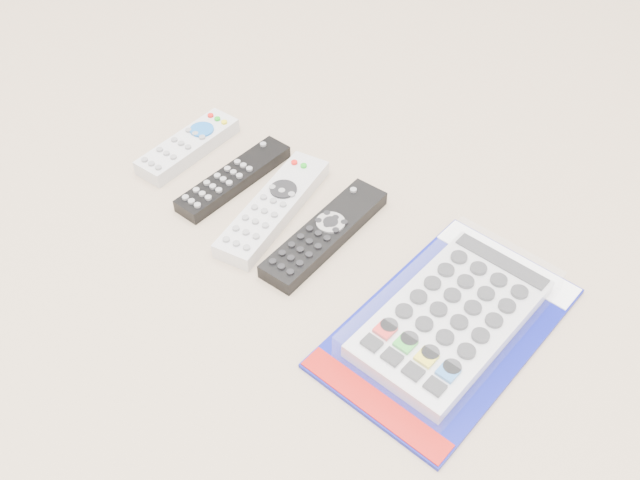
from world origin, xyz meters
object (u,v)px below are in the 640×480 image
Objects in this scene: remote_small_grey at (188,146)px; jumbo_remote_packaged at (452,316)px; remote_slim_black at (233,178)px; remote_silver_dvd at (273,207)px; remote_large_black at (325,233)px.

jumbo_remote_packaged reaches higher than remote_small_grey.
remote_silver_dvd is (0.08, -0.01, 0.00)m from remote_slim_black.
remote_slim_black is 0.16m from remote_large_black.
remote_large_black is at bearing -0.61° from remote_slim_black.
remote_slim_black is 0.91× the size of remote_large_black.
remote_small_grey is 0.10m from remote_slim_black.
jumbo_remote_packaged is (0.46, -0.05, 0.01)m from remote_small_grey.
remote_silver_dvd is at bearing -6.05° from remote_slim_black.
remote_large_black is (0.16, -0.01, 0.00)m from remote_slim_black.
remote_large_black is (0.26, -0.02, -0.00)m from remote_small_grey.
remote_silver_dvd is at bearing -7.55° from remote_small_grey.
remote_silver_dvd is 0.08m from remote_large_black.
remote_small_grey is at bearing 176.14° from remote_slim_black.
remote_silver_dvd is 1.06× the size of remote_large_black.
jumbo_remote_packaged is (0.28, -0.02, 0.01)m from remote_silver_dvd.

